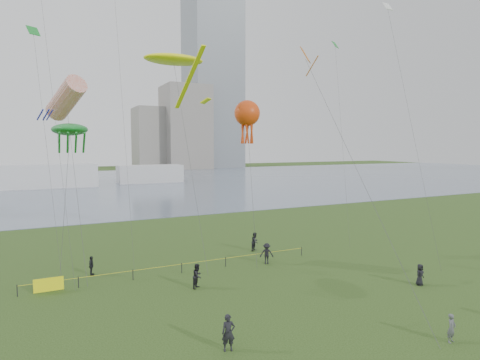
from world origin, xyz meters
name	(u,v)px	position (x,y,z in m)	size (l,w,h in m)	color
ground_plane	(321,341)	(0.00, 0.00, 0.00)	(400.00, 400.00, 0.00)	#223C13
lake	(98,184)	(0.00, 100.00, 0.02)	(400.00, 120.00, 0.08)	slate
tower	(212,44)	(62.00, 168.00, 60.00)	(24.00, 24.00, 120.00)	slate
building_mid	(186,128)	(46.00, 162.00, 19.00)	(20.00, 20.00, 38.00)	gray
building_low	(153,138)	(32.00, 168.00, 14.00)	(16.00, 18.00, 28.00)	gray
pavilion_left	(50,176)	(-12.00, 95.00, 3.00)	(22.00, 8.00, 6.00)	silver
pavilion_right	(150,174)	(14.00, 98.00, 2.50)	(18.00, 7.00, 5.00)	silver
fence	(105,277)	(-9.32, 14.52, 0.55)	(24.07, 0.07, 1.05)	black
kite_flyer	(452,328)	(6.23, -3.20, 0.78)	(0.57, 0.37, 1.56)	#515558
spectator_a	(197,276)	(-3.23, 10.60, 0.92)	(0.89, 0.69, 1.83)	black
spectator_b	(267,254)	(4.43, 13.64, 0.94)	(1.22, 0.70, 1.88)	black
spectator_c	(91,266)	(-10.02, 17.19, 0.79)	(0.93, 0.39, 1.58)	black
spectator_d	(420,275)	(12.16, 3.78, 0.81)	(0.80, 0.52, 1.63)	black
spectator_f	(228,333)	(-4.94, 1.24, 0.96)	(0.70, 0.46, 1.91)	black
spectator_g	(255,242)	(5.63, 18.09, 0.93)	(0.91, 0.71, 1.87)	black
kite_stingray	(174,60)	(-2.19, 19.20, 18.33)	(5.52, 10.20, 18.82)	#3F3F42
kite_windsock	(66,98)	(-11.21, 22.30, 14.75)	(4.30, 10.42, 16.71)	#3F3F42
kite_creature	(70,130)	(-11.33, 16.17, 11.76)	(2.60, 4.83, 12.24)	#3F3F42
kite_octopus	(247,114)	(4.43, 17.54, 13.60)	(2.68, 5.98, 14.89)	#3F3F42
kite_delta	(312,68)	(5.63, 8.93, 16.49)	(1.37, 14.03, 18.25)	#3F3F42
small_kites	(159,3)	(-3.77, 18.20, 22.79)	(40.16, 13.34, 10.20)	yellow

